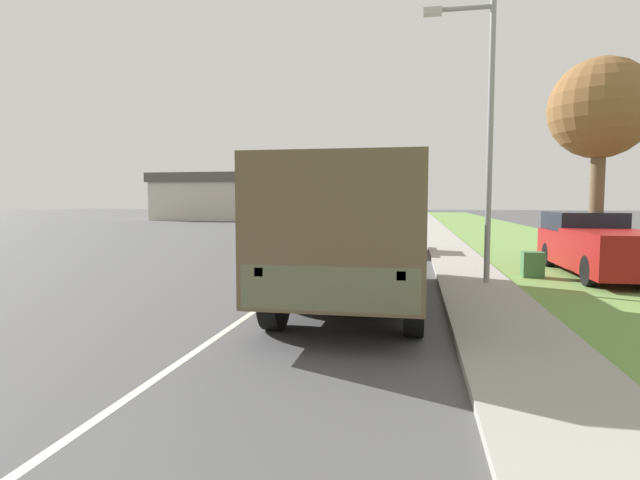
% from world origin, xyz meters
% --- Properties ---
extents(ground_plane, '(180.00, 180.00, 0.00)m').
position_xyz_m(ground_plane, '(0.00, 40.00, 0.00)').
color(ground_plane, '#4C4C4F').
extents(lane_centre_stripe, '(0.12, 120.00, 0.00)m').
position_xyz_m(lane_centre_stripe, '(0.00, 40.00, 0.00)').
color(lane_centre_stripe, silver).
rests_on(lane_centre_stripe, ground).
extents(sidewalk_right, '(1.80, 120.00, 0.12)m').
position_xyz_m(sidewalk_right, '(4.50, 40.00, 0.06)').
color(sidewalk_right, '#9E9B93').
rests_on(sidewalk_right, ground).
extents(grass_strip_right, '(7.00, 120.00, 0.02)m').
position_xyz_m(grass_strip_right, '(8.90, 40.00, 0.01)').
color(grass_strip_right, '#6B9347').
rests_on(grass_strip_right, ground).
extents(military_truck, '(2.55, 7.70, 2.78)m').
position_xyz_m(military_truck, '(1.88, 11.61, 1.60)').
color(military_truck, '#606647').
rests_on(military_truck, ground).
extents(car_nearest_ahead, '(1.78, 4.04, 1.59)m').
position_xyz_m(car_nearest_ahead, '(1.94, 21.85, 0.71)').
color(car_nearest_ahead, maroon).
rests_on(car_nearest_ahead, ground).
extents(car_second_ahead, '(1.71, 4.04, 1.72)m').
position_xyz_m(car_second_ahead, '(-2.01, 30.99, 0.76)').
color(car_second_ahead, black).
rests_on(car_second_ahead, ground).
extents(pickup_truck, '(2.02, 5.79, 1.75)m').
position_xyz_m(pickup_truck, '(8.13, 16.72, 0.87)').
color(pickup_truck, maroon).
rests_on(pickup_truck, grass_strip_right).
extents(lamp_post, '(1.69, 0.24, 6.72)m').
position_xyz_m(lamp_post, '(4.53, 14.10, 4.14)').
color(lamp_post, gray).
rests_on(lamp_post, sidewalk_right).
extents(tree_mid_right, '(2.87, 2.87, 6.20)m').
position_xyz_m(tree_mid_right, '(8.22, 17.31, 4.72)').
color(tree_mid_right, brown).
rests_on(tree_mid_right, grass_strip_right).
extents(utility_box, '(0.55, 0.45, 0.70)m').
position_xyz_m(utility_box, '(6.20, 15.88, 0.37)').
color(utility_box, '#3D7042').
rests_on(utility_box, grass_strip_right).
extents(building_distant, '(16.39, 12.04, 5.28)m').
position_xyz_m(building_distant, '(-18.17, 58.03, 2.67)').
color(building_distant, beige).
rests_on(building_distant, ground).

